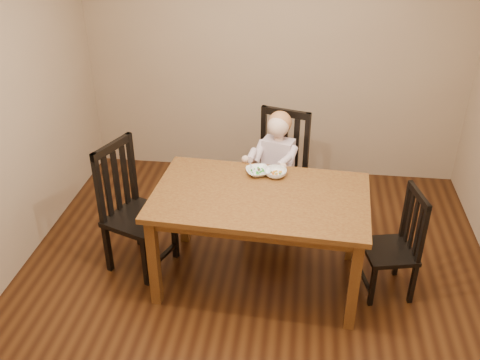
# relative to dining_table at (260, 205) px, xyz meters

# --- Properties ---
(room) EXTENTS (4.01, 4.01, 2.71)m
(room) POSITION_rel_dining_table_xyz_m (-0.04, -0.06, 0.62)
(room) COLOR #41220D
(room) RESTS_ON ground
(dining_table) EXTENTS (1.70, 1.08, 0.82)m
(dining_table) POSITION_rel_dining_table_xyz_m (0.00, 0.00, 0.00)
(dining_table) COLOR #4D2612
(dining_table) RESTS_ON room
(chair_child) EXTENTS (0.59, 0.58, 1.12)m
(chair_child) POSITION_rel_dining_table_xyz_m (0.09, 0.85, -0.19)
(chair_child) COLOR black
(chair_child) RESTS_ON room
(chair_left) EXTENTS (0.60, 0.61, 1.11)m
(chair_left) POSITION_rel_dining_table_xyz_m (-1.06, 0.10, -0.19)
(chair_left) COLOR black
(chair_left) RESTS_ON room
(chair_right) EXTENTS (0.45, 0.47, 0.91)m
(chair_right) POSITION_rel_dining_table_xyz_m (1.06, 0.01, -0.29)
(chair_right) COLOR black
(chair_right) RESTS_ON room
(toddler) EXTENTS (0.47, 0.53, 0.62)m
(toddler) POSITION_rel_dining_table_xyz_m (0.08, 0.80, -0.03)
(toddler) COLOR silver
(toddler) RESTS_ON chair_child
(bowl_peas) EXTENTS (0.25, 0.25, 0.05)m
(bowl_peas) POSITION_rel_dining_table_xyz_m (-0.05, 0.32, 0.12)
(bowl_peas) COLOR white
(bowl_peas) RESTS_ON dining_table
(bowl_veg) EXTENTS (0.19, 0.19, 0.06)m
(bowl_veg) POSITION_rel_dining_table_xyz_m (0.09, 0.30, 0.12)
(bowl_veg) COLOR white
(bowl_veg) RESTS_ON dining_table
(fork) EXTENTS (0.06, 0.11, 0.04)m
(fork) POSITION_rel_dining_table_xyz_m (-0.09, 0.30, 0.14)
(fork) COLOR silver
(fork) RESTS_ON bowl_peas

